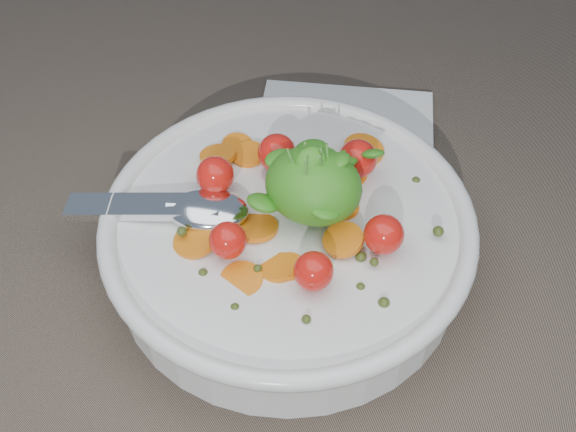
% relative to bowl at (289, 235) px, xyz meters
% --- Properties ---
extents(ground, '(6.00, 6.00, 0.00)m').
position_rel_bowl_xyz_m(ground, '(-0.00, -0.02, -0.03)').
color(ground, '#706050').
rests_on(ground, ground).
extents(bowl, '(0.32, 0.29, 0.13)m').
position_rel_bowl_xyz_m(bowl, '(0.00, 0.00, 0.00)').
color(bowl, white).
rests_on(bowl, ground).
extents(napkin, '(0.20, 0.19, 0.01)m').
position_rel_bowl_xyz_m(napkin, '(-0.01, 0.16, -0.03)').
color(napkin, white).
rests_on(napkin, ground).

